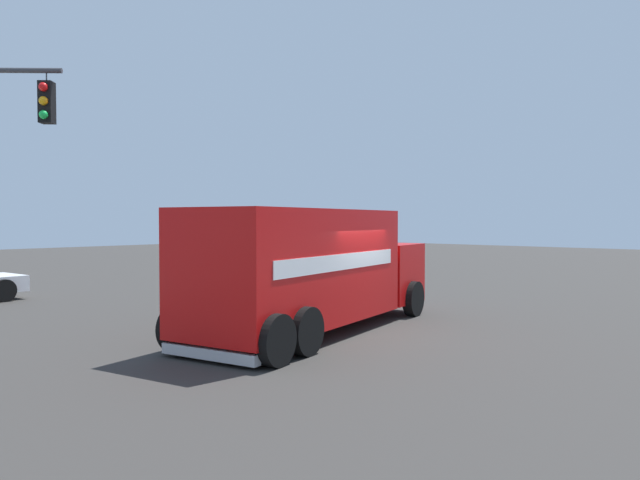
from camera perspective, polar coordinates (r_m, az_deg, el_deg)
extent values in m
plane|color=#33302D|center=(14.83, 2.48, -8.74)|extent=(100.00, 100.00, 0.00)
cube|color=red|center=(13.91, -2.27, -2.50)|extent=(3.54, 6.67, 2.64)
cube|color=red|center=(17.67, 5.31, -3.10)|extent=(2.71, 2.32, 1.70)
cube|color=black|center=(18.42, 6.45, -1.84)|extent=(2.00, 0.46, 0.88)
cube|color=#B2B2B7|center=(11.70, -10.61, -10.69)|extent=(2.30, 0.63, 0.21)
cube|color=white|center=(14.59, -6.25, -1.78)|extent=(1.01, 5.23, 0.36)
cube|color=white|center=(13.28, 2.12, -2.13)|extent=(1.01, 5.23, 0.36)
cylinder|color=black|center=(18.26, 1.70, -5.14)|extent=(0.46, 1.03, 1.00)
cylinder|color=black|center=(17.20, 8.98, -5.60)|extent=(0.46, 1.03, 1.00)
cylinder|color=black|center=(13.55, -10.36, -7.63)|extent=(0.46, 1.03, 1.00)
cylinder|color=black|center=(12.09, -1.36, -8.76)|extent=(0.46, 1.03, 1.00)
cylinder|color=black|center=(12.79, -13.49, -8.23)|extent=(0.46, 1.03, 1.00)
cylinder|color=black|center=(11.23, -4.25, -9.60)|extent=(0.46, 1.03, 1.00)
cylinder|color=#38383D|center=(15.35, -24.81, 14.12)|extent=(0.03, 0.03, 0.25)
cube|color=black|center=(15.24, -24.78, 11.91)|extent=(0.42, 0.42, 0.95)
sphere|color=red|center=(15.13, -25.08, 13.19)|extent=(0.20, 0.20, 0.20)
sphere|color=#EFA314|center=(15.07, -25.06, 12.04)|extent=(0.20, 0.20, 0.20)
sphere|color=#19CC4C|center=(15.02, -25.04, 10.87)|extent=(0.20, 0.20, 0.20)
cylinder|color=black|center=(22.60, -28.10, -4.31)|extent=(0.29, 0.77, 0.76)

